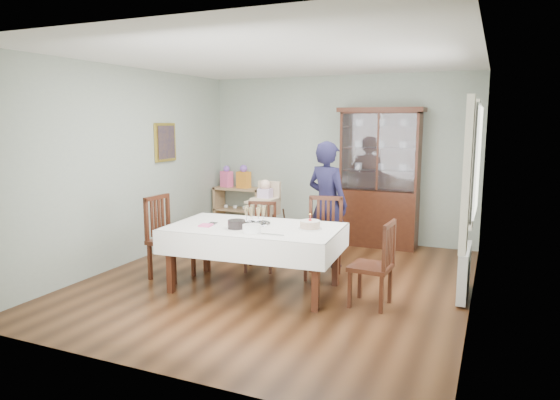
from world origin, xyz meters
The scene contains 25 objects.
floor centered at (0.00, 0.00, 0.00)m, with size 5.00×5.00×0.00m, color #593319.
room_shell centered at (0.00, 0.53, 1.70)m, with size 5.00×5.00×5.00m.
dining_table centered at (-0.13, -0.39, 0.38)m, with size 2.07×1.28×0.76m.
china_cabinet centered at (0.75, 2.26, 1.12)m, with size 1.30×0.48×2.18m.
sideboard centered at (-1.75, 2.28, 0.40)m, with size 0.90×0.38×0.80m.
picture_frame centered at (-2.22, 0.80, 1.65)m, with size 0.04×0.48×0.58m, color gold.
window centered at (2.22, 0.30, 1.55)m, with size 0.04×1.02×1.22m, color white.
curtain_left centered at (2.16, -0.32, 1.45)m, with size 0.07×0.30×1.55m, color silver.
curtain_right centered at (2.16, 0.92, 1.45)m, with size 0.07×0.30×1.55m, color silver.
radiator centered at (2.16, 0.30, 0.30)m, with size 0.10×0.80×0.55m, color white.
chair_far_left centered at (-0.41, 0.36, 0.27)m, with size 0.49×0.49×0.89m.
chair_far_right centered at (0.47, 0.37, 0.30)m, with size 0.53×0.53×1.01m.
chair_end_left centered at (-1.30, -0.42, 0.31)m, with size 0.50×0.50×1.04m.
chair_end_right centered at (1.27, -0.37, 0.28)m, with size 0.44×0.44×0.93m.
woman centered at (0.33, 0.91, 0.85)m, with size 0.62×0.41×1.71m, color black.
high_chair centered at (-0.73, 1.19, 0.43)m, with size 0.51×0.51×1.11m.
champagne_tray centered at (-0.16, -0.29, 0.83)m, with size 0.36×0.36×0.22m.
birthday_cake centered at (0.52, -0.28, 0.81)m, with size 0.27×0.27×0.18m.
plate_stack_dark centered at (-0.27, -0.57, 0.81)m, with size 0.20×0.20×0.10m, color black.
plate_stack_white centered at (-0.01, -0.69, 0.80)m, with size 0.20×0.20×0.09m, color white.
napkin_stack centered at (-0.65, -0.61, 0.77)m, with size 0.14×0.14×0.02m, color #FD5D99.
cutlery centered at (-0.68, -0.49, 0.77)m, with size 0.12×0.18×0.01m, color silver, non-canonical shape.
cake_knife centered at (0.23, -0.71, 0.77)m, with size 0.31×0.03×0.01m, color silver.
gift_bag_pink centered at (-1.99, 2.26, 0.97)m, with size 0.24×0.19×0.38m.
gift_bag_orange centered at (-1.65, 2.26, 0.98)m, with size 0.25×0.19×0.41m.
Camera 1 is at (2.41, -5.48, 1.98)m, focal length 32.00 mm.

